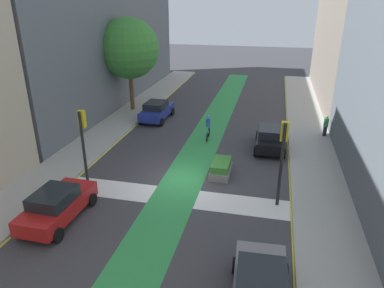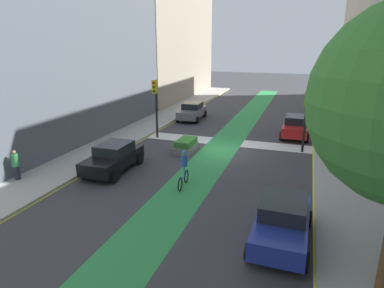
{
  "view_description": "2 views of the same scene",
  "coord_description": "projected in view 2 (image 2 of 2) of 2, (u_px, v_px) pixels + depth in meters",
  "views": [
    {
      "loc": [
        4.57,
        -17.51,
        9.69
      ],
      "look_at": [
        -0.1,
        2.71,
        1.06
      ],
      "focal_mm": 33.34,
      "sensor_mm": 36.0,
      "label": 1
    },
    {
      "loc": [
        -5.2,
        21.23,
        7.01
      ],
      "look_at": [
        0.77,
        3.55,
        1.36
      ],
      "focal_mm": 31.84,
      "sensor_mm": 36.0,
      "label": 2
    }
  ],
  "objects": [
    {
      "name": "curb_stripe_right",
      "position": [
        139.0,
        142.0,
        24.71
      ],
      "size": [
        0.16,
        60.0,
        0.01
      ],
      "primitive_type": "cube",
      "color": "yellow",
      "rests_on": "ground_plane"
    },
    {
      "name": "bike_lane_paint",
      "position": [
        219.0,
        150.0,
        22.88
      ],
      "size": [
        2.4,
        60.0,
        0.01
      ],
      "primitive_type": "cube",
      "color": "#2D8C47",
      "rests_on": "ground_plane"
    },
    {
      "name": "car_grey_right_near",
      "position": [
        192.0,
        111.0,
        31.62
      ],
      "size": [
        2.19,
        4.28,
        1.57
      ],
      "color": "slate",
      "rests_on": "ground_plane"
    },
    {
      "name": "car_red_left_near",
      "position": [
        296.0,
        126.0,
        25.94
      ],
      "size": [
        2.09,
        4.24,
        1.57
      ],
      "color": "#A51919",
      "rests_on": "ground_plane"
    },
    {
      "name": "curb_stripe_left",
      "position": [
        314.0,
        159.0,
        21.04
      ],
      "size": [
        0.16,
        60.0,
        0.01
      ],
      "primitive_type": "cube",
      "color": "yellow",
      "rests_on": "ground_plane"
    },
    {
      "name": "car_blue_left_far",
      "position": [
        282.0,
        221.0,
        12.25
      ],
      "size": [
        2.11,
        4.24,
        1.57
      ],
      "color": "navy",
      "rests_on": "ground_plane"
    },
    {
      "name": "median_planter",
      "position": [
        186.0,
        146.0,
        22.44
      ],
      "size": [
        1.1,
        2.07,
        0.85
      ],
      "color": "slate",
      "rests_on": "ground_plane"
    },
    {
      "name": "cyclist_in_lane",
      "position": [
        184.0,
        168.0,
        16.92
      ],
      "size": [
        0.32,
        1.73,
        1.86
      ],
      "color": "black",
      "rests_on": "ground_plane"
    },
    {
      "name": "sidewalk_right",
      "position": [
        121.0,
        139.0,
        25.15
      ],
      "size": [
        3.0,
        60.0,
        0.15
      ],
      "primitive_type": "cube",
      "color": "#9E9E99",
      "rests_on": "ground_plane"
    },
    {
      "name": "ground_plane",
      "position": [
        220.0,
        150.0,
        22.88
      ],
      "size": [
        120.0,
        120.0,
        0.0
      ],
      "primitive_type": "plane",
      "color": "#38383D"
    },
    {
      "name": "traffic_signal_near_left",
      "position": [
        306.0,
        110.0,
        21.55
      ],
      "size": [
        0.35,
        0.52,
        4.07
      ],
      "color": "black",
      "rests_on": "ground_plane"
    },
    {
      "name": "traffic_signal_near_right",
      "position": [
        155.0,
        98.0,
        24.93
      ],
      "size": [
        0.35,
        0.52,
        4.33
      ],
      "color": "black",
      "rests_on": "ground_plane"
    },
    {
      "name": "car_black_right_far",
      "position": [
        113.0,
        157.0,
        18.99
      ],
      "size": [
        2.06,
        4.22,
        1.57
      ],
      "color": "black",
      "rests_on": "ground_plane"
    },
    {
      "name": "sidewalk_left",
      "position": [
        340.0,
        161.0,
        20.56
      ],
      "size": [
        3.0,
        60.0,
        0.15
      ],
      "primitive_type": "cube",
      "color": "#9E9E99",
      "rests_on": "ground_plane"
    },
    {
      "name": "pedestrian_sidewalk_right_a",
      "position": [
        16.0,
        165.0,
        17.4
      ],
      "size": [
        0.34,
        0.34,
        1.57
      ],
      "color": "#262638",
      "rests_on": "sidewalk_right"
    },
    {
      "name": "crosswalk_band",
      "position": [
        226.0,
        142.0,
        24.69
      ],
      "size": [
        12.0,
        1.8,
        0.01
      ],
      "primitive_type": "cube",
      "color": "silver",
      "rests_on": "ground_plane"
    }
  ]
}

